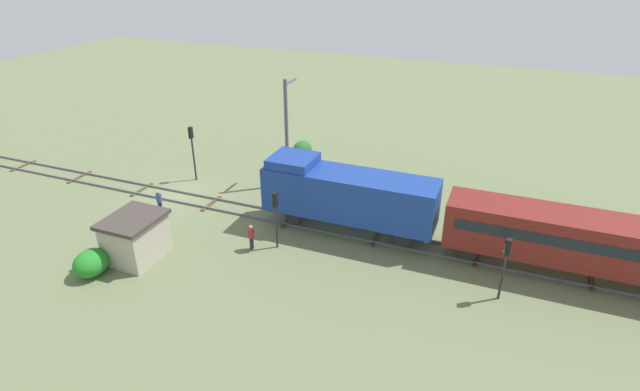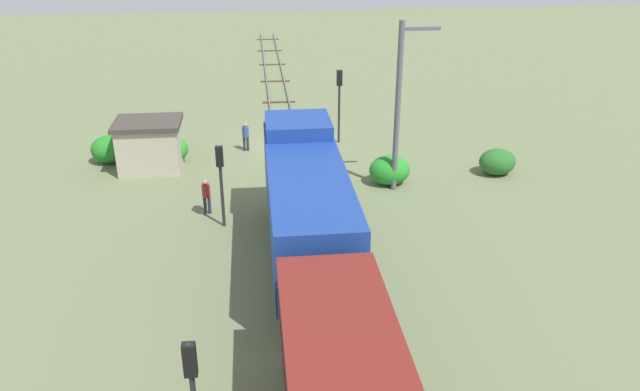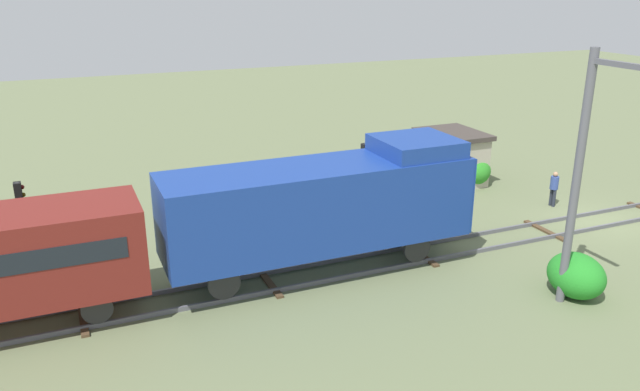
{
  "view_description": "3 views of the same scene",
  "coord_description": "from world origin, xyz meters",
  "px_view_note": "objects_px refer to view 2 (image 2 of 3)",
  "views": [
    {
      "loc": [
        26.89,
        22.35,
        16.87
      ],
      "look_at": [
        -1.46,
        11.06,
        1.5
      ],
      "focal_mm": 28.0,
      "sensor_mm": 36.0,
      "label": 1
    },
    {
      "loc": [
        1.83,
        35.26,
        12.81
      ],
      "look_at": [
        -0.69,
        12.15,
        2.2
      ],
      "focal_mm": 35.0,
      "sensor_mm": 36.0,
      "label": 2
    },
    {
      "loc": [
        -19.01,
        21.73,
        10.18
      ],
      "look_at": [
        1.17,
        13.12,
        2.62
      ],
      "focal_mm": 35.0,
      "sensor_mm": 36.0,
      "label": 3
    }
  ],
  "objects_px": {
    "traffic_signal_near": "(339,93)",
    "traffic_signal_mid": "(220,171)",
    "traffic_signal_far": "(192,381)",
    "worker_by_signal": "(206,194)",
    "worker_near_track": "(246,134)",
    "locomotive": "(306,197)",
    "relay_hut": "(150,145)",
    "catenary_mast": "(399,104)"
  },
  "relations": [
    {
      "from": "worker_near_track",
      "to": "catenary_mast",
      "type": "relative_size",
      "value": 0.2
    },
    {
      "from": "locomotive",
      "to": "worker_near_track",
      "type": "height_order",
      "value": "locomotive"
    },
    {
      "from": "traffic_signal_mid",
      "to": "catenary_mast",
      "type": "xyz_separation_m",
      "value": [
        -8.46,
        -3.15,
        1.79
      ]
    },
    {
      "from": "traffic_signal_near",
      "to": "relay_hut",
      "type": "relative_size",
      "value": 1.26
    },
    {
      "from": "locomotive",
      "to": "traffic_signal_mid",
      "type": "height_order",
      "value": "locomotive"
    },
    {
      "from": "traffic_signal_far",
      "to": "relay_hut",
      "type": "bearing_deg",
      "value": -79.19
    },
    {
      "from": "worker_near_track",
      "to": "catenary_mast",
      "type": "distance_m",
      "value": 10.42
    },
    {
      "from": "worker_near_track",
      "to": "traffic_signal_far",
      "type": "bearing_deg",
      "value": 37.54
    },
    {
      "from": "traffic_signal_mid",
      "to": "worker_by_signal",
      "type": "distance_m",
      "value": 2.27
    },
    {
      "from": "worker_by_signal",
      "to": "catenary_mast",
      "type": "bearing_deg",
      "value": 89.67
    },
    {
      "from": "traffic_signal_near",
      "to": "traffic_signal_far",
      "type": "bearing_deg",
      "value": 73.95
    },
    {
      "from": "traffic_signal_mid",
      "to": "traffic_signal_far",
      "type": "distance_m",
      "value": 13.18
    },
    {
      "from": "traffic_signal_far",
      "to": "worker_by_signal",
      "type": "bearing_deg",
      "value": -87.63
    },
    {
      "from": "traffic_signal_far",
      "to": "catenary_mast",
      "type": "height_order",
      "value": "catenary_mast"
    },
    {
      "from": "worker_by_signal",
      "to": "relay_hut",
      "type": "bearing_deg",
      "value": -162.23
    },
    {
      "from": "worker_by_signal",
      "to": "catenary_mast",
      "type": "xyz_separation_m",
      "value": [
        -9.26,
        -1.81,
        3.43
      ]
    },
    {
      "from": "worker_near_track",
      "to": "relay_hut",
      "type": "xyz_separation_m",
      "value": [
        5.1,
        2.32,
        0.4
      ]
    },
    {
      "from": "worker_by_signal",
      "to": "relay_hut",
      "type": "distance_m",
      "value": 6.78
    },
    {
      "from": "worker_near_track",
      "to": "catenary_mast",
      "type": "xyz_separation_m",
      "value": [
        -7.46,
        6.42,
        3.43
      ]
    },
    {
      "from": "relay_hut",
      "to": "catenary_mast",
      "type": "bearing_deg",
      "value": 161.92
    },
    {
      "from": "traffic_signal_mid",
      "to": "traffic_signal_near",
      "type": "bearing_deg",
      "value": -122.25
    },
    {
      "from": "traffic_signal_far",
      "to": "catenary_mast",
      "type": "relative_size",
      "value": 0.44
    },
    {
      "from": "traffic_signal_mid",
      "to": "relay_hut",
      "type": "bearing_deg",
      "value": -60.52
    },
    {
      "from": "traffic_signal_near",
      "to": "traffic_signal_far",
      "type": "relative_size",
      "value": 1.2
    },
    {
      "from": "locomotive",
      "to": "traffic_signal_far",
      "type": "height_order",
      "value": "locomotive"
    },
    {
      "from": "catenary_mast",
      "to": "traffic_signal_far",
      "type": "bearing_deg",
      "value": 62.07
    },
    {
      "from": "worker_by_signal",
      "to": "traffic_signal_far",
      "type": "bearing_deg",
      "value": -9.04
    },
    {
      "from": "locomotive",
      "to": "traffic_signal_mid",
      "type": "relative_size",
      "value": 3.07
    },
    {
      "from": "traffic_signal_near",
      "to": "catenary_mast",
      "type": "relative_size",
      "value": 0.53
    },
    {
      "from": "worker_by_signal",
      "to": "catenary_mast",
      "type": "height_order",
      "value": "catenary_mast"
    },
    {
      "from": "traffic_signal_far",
      "to": "worker_near_track",
      "type": "xyz_separation_m",
      "value": [
        -1.2,
        -22.76,
        -1.59
      ]
    },
    {
      "from": "locomotive",
      "to": "catenary_mast",
      "type": "relative_size",
      "value": 1.39
    },
    {
      "from": "traffic_signal_near",
      "to": "relay_hut",
      "type": "xyz_separation_m",
      "value": [
        10.7,
        3.21,
        -1.67
      ]
    },
    {
      "from": "traffic_signal_near",
      "to": "worker_near_track",
      "type": "bearing_deg",
      "value": 8.96
    },
    {
      "from": "locomotive",
      "to": "traffic_signal_mid",
      "type": "xyz_separation_m",
      "value": [
        3.4,
        -3.32,
        -0.14
      ]
    },
    {
      "from": "traffic_signal_far",
      "to": "worker_near_track",
      "type": "distance_m",
      "value": 22.84
    },
    {
      "from": "traffic_signal_near",
      "to": "traffic_signal_mid",
      "type": "xyz_separation_m",
      "value": [
        6.6,
        10.46,
        -0.42
      ]
    },
    {
      "from": "traffic_signal_near",
      "to": "worker_by_signal",
      "type": "distance_m",
      "value": 11.92
    },
    {
      "from": "worker_near_track",
      "to": "traffic_signal_near",
      "type": "bearing_deg",
      "value": 139.52
    },
    {
      "from": "traffic_signal_mid",
      "to": "worker_near_track",
      "type": "bearing_deg",
      "value": -95.96
    },
    {
      "from": "relay_hut",
      "to": "worker_near_track",
      "type": "bearing_deg",
      "value": -155.5
    },
    {
      "from": "locomotive",
      "to": "traffic_signal_near",
      "type": "relative_size",
      "value": 2.63
    }
  ]
}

